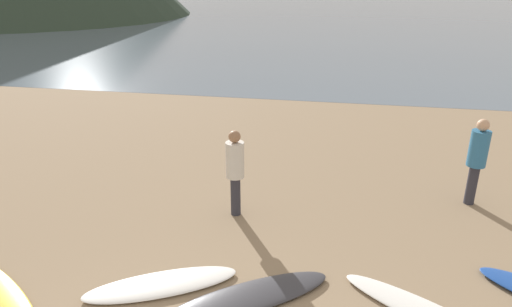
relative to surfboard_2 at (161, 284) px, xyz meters
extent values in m
cube|color=#8C7559|center=(0.91, 7.35, -0.15)|extent=(120.00, 120.00, 0.20)
cube|color=slate|center=(0.91, 59.90, -0.05)|extent=(140.00, 100.00, 0.01)
ellipsoid|color=white|center=(0.00, 0.00, 0.00)|extent=(2.09, 1.46, 0.09)
ellipsoid|color=#333338|center=(1.21, -0.03, 0.00)|extent=(2.21, 1.78, 0.10)
cylinder|color=#2D2D38|center=(4.62, 3.34, 0.33)|extent=(0.18, 0.18, 0.75)
cylinder|color=teal|center=(4.62, 3.34, 1.03)|extent=(0.32, 0.32, 0.65)
sphere|color=tan|center=(4.62, 3.34, 1.46)|extent=(0.21, 0.21, 0.21)
cylinder|color=#2D2D38|center=(0.52, 2.15, 0.31)|extent=(0.17, 0.17, 0.71)
cylinder|color=beige|center=(0.52, 2.15, 0.98)|extent=(0.31, 0.31, 0.62)
sphere|color=#936B4C|center=(0.52, 2.15, 1.39)|extent=(0.20, 0.20, 0.20)
camera|label=1|loc=(2.21, -4.78, 3.91)|focal=32.38mm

